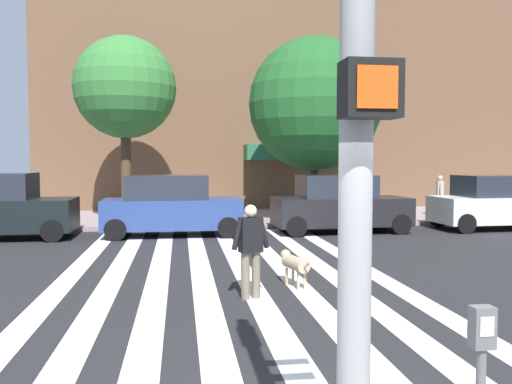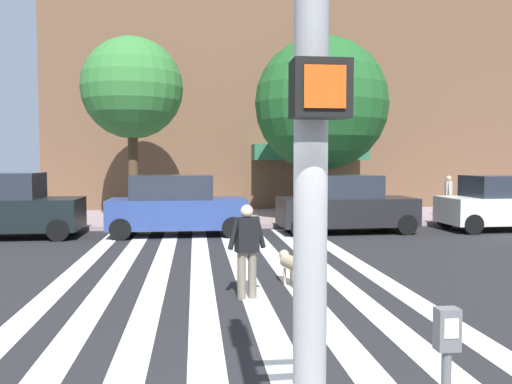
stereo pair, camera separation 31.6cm
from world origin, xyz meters
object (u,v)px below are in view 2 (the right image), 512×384
(pedestrian_dog_walker, at_px, (247,246))
(parked_car_behind_first, at_px, (176,206))
(pedestrian_bystander, at_px, (448,194))
(parked_car_near_curb, at_px, (6,207))
(parked_car_fourth_in_line, at_px, (503,204))
(street_tree_nearest, at_px, (132,89))
(street_tree_middle, at_px, (321,104))
(dog_on_leash, at_px, (292,263))
(parked_car_third_in_line, at_px, (345,205))

(pedestrian_dog_walker, bearing_deg, parked_car_behind_first, 100.57)
(pedestrian_bystander, bearing_deg, parked_car_behind_first, -164.52)
(parked_car_near_curb, xyz_separation_m, pedestrian_dog_walker, (6.67, -7.98, -0.03))
(parked_car_fourth_in_line, distance_m, street_tree_nearest, 13.85)
(street_tree_middle, relative_size, dog_on_leash, 6.27)
(parked_car_fourth_in_line, bearing_deg, dog_on_leash, -140.26)
(parked_car_fourth_in_line, bearing_deg, pedestrian_dog_walker, -140.28)
(pedestrian_bystander, bearing_deg, dog_on_leash, -128.82)
(parked_car_behind_first, relative_size, parked_car_third_in_line, 0.96)
(pedestrian_bystander, bearing_deg, street_tree_nearest, 178.19)
(street_tree_middle, xyz_separation_m, dog_on_leash, (-2.80, -9.41, -4.01))
(parked_car_behind_first, xyz_separation_m, street_tree_nearest, (-1.70, 3.32, 4.12))
(street_tree_nearest, relative_size, pedestrian_dog_walker, 4.16)
(street_tree_nearest, relative_size, dog_on_leash, 6.31)
(parked_car_third_in_line, bearing_deg, street_tree_middle, 97.73)
(pedestrian_dog_walker, xyz_separation_m, pedestrian_bystander, (9.09, 10.91, 0.15))
(parked_car_behind_first, distance_m, pedestrian_bystander, 10.98)
(street_tree_middle, height_order, pedestrian_bystander, street_tree_middle)
(parked_car_third_in_line, xyz_separation_m, street_tree_middle, (-0.30, 2.21, 3.54))
(parked_car_behind_first, height_order, parked_car_fourth_in_line, parked_car_behind_first)
(dog_on_leash, bearing_deg, parked_car_near_curb, 136.58)
(street_tree_nearest, distance_m, street_tree_middle, 7.04)
(dog_on_leash, bearing_deg, parked_car_fourth_in_line, 39.74)
(pedestrian_dog_walker, xyz_separation_m, dog_on_leash, (0.94, 0.78, -0.48))
(pedestrian_dog_walker, bearing_deg, street_tree_nearest, 105.75)
(parked_car_third_in_line, distance_m, street_tree_middle, 4.18)
(parked_car_near_curb, distance_m, pedestrian_bystander, 16.03)
(parked_car_near_curb, bearing_deg, parked_car_fourth_in_line, -0.00)
(parked_car_third_in_line, xyz_separation_m, street_tree_nearest, (-7.23, 3.32, 4.14))
(street_tree_middle, bearing_deg, pedestrian_dog_walker, -110.17)
(street_tree_middle, height_order, dog_on_leash, street_tree_middle)
(parked_car_third_in_line, height_order, dog_on_leash, parked_car_third_in_line)
(parked_car_behind_first, xyz_separation_m, dog_on_leash, (2.43, -7.20, -0.49))
(dog_on_leash, height_order, pedestrian_bystander, pedestrian_bystander)
(street_tree_nearest, height_order, pedestrian_dog_walker, street_tree_nearest)
(parked_car_fourth_in_line, xyz_separation_m, dog_on_leash, (-8.66, -7.20, -0.45))
(street_tree_nearest, bearing_deg, pedestrian_dog_walker, -74.25)
(parked_car_behind_first, distance_m, pedestrian_dog_walker, 8.12)
(parked_car_near_curb, relative_size, parked_car_behind_first, 1.00)
(street_tree_nearest, height_order, pedestrian_bystander, street_tree_nearest)
(pedestrian_dog_walker, distance_m, pedestrian_bystander, 14.20)
(parked_car_third_in_line, height_order, pedestrian_bystander, parked_car_third_in_line)
(parked_car_near_curb, relative_size, pedestrian_dog_walker, 2.66)
(parked_car_behind_first, relative_size, pedestrian_dog_walker, 2.65)
(parked_car_behind_first, height_order, parked_car_third_in_line, parked_car_behind_first)
(parked_car_behind_first, height_order, street_tree_middle, street_tree_middle)
(parked_car_near_curb, bearing_deg, street_tree_nearest, 43.61)
(parked_car_fourth_in_line, bearing_deg, parked_car_third_in_line, -179.99)
(parked_car_third_in_line, height_order, pedestrian_dog_walker, parked_car_third_in_line)
(parked_car_fourth_in_line, distance_m, pedestrian_dog_walker, 12.49)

